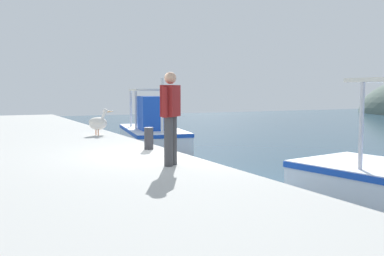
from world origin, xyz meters
TOP-DOWN VIEW (x-y plane):
  - fishing_boat_nearest at (-7.02, 2.01)m, footprint 5.22×2.84m
  - pelican at (-4.88, -0.67)m, footprint 0.56×0.96m
  - fisherman_standing at (1.21, -0.88)m, footprint 0.45×0.47m
  - mooring_bollard_nearest at (-1.04, -0.45)m, footprint 0.21×0.21m

SIDE VIEW (x-z plane):
  - fishing_boat_nearest at x=-7.02m, z-range -0.67..1.95m
  - mooring_bollard_nearest at x=-1.04m, z-range 0.80..1.32m
  - pelican at x=-4.88m, z-range 0.79..1.61m
  - fisherman_standing at x=1.21m, z-range 0.89..2.61m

